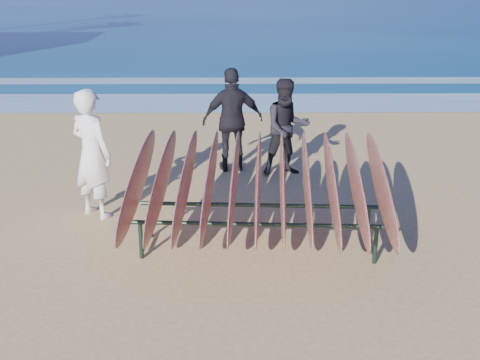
% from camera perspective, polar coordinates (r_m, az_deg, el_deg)
% --- Properties ---
extents(ground, '(120.00, 120.00, 0.00)m').
position_cam_1_polar(ground, '(7.36, 0.07, -9.07)').
color(ground, tan).
rests_on(ground, ground).
extents(ocean, '(160.00, 160.00, 0.00)m').
position_cam_1_polar(ocean, '(61.58, -0.54, 16.07)').
color(ocean, navy).
rests_on(ocean, ground).
extents(foam_near, '(160.00, 160.00, 0.00)m').
position_cam_1_polar(foam_near, '(16.84, -0.33, 7.35)').
color(foam_near, white).
rests_on(foam_near, ground).
extents(foam_far, '(160.00, 160.00, 0.00)m').
position_cam_1_polar(foam_far, '(20.28, -0.38, 9.40)').
color(foam_far, white).
rests_on(foam_far, ground).
extents(surfboard_rack, '(3.32, 2.90, 1.50)m').
position_cam_1_polar(surfboard_rack, '(7.66, 1.74, -0.40)').
color(surfboard_rack, '#1C2E24').
rests_on(surfboard_rack, ground).
extents(person_white, '(0.84, 0.78, 1.92)m').
position_cam_1_polar(person_white, '(9.04, -13.88, 2.42)').
color(person_white, white).
rests_on(person_white, ground).
extents(person_dark_a, '(0.96, 0.81, 1.73)m').
position_cam_1_polar(person_dark_a, '(10.71, 4.45, 5.00)').
color(person_dark_a, black).
rests_on(person_dark_a, ground).
extents(person_dark_b, '(1.17, 0.68, 1.88)m').
position_cam_1_polar(person_dark_b, '(10.88, -0.69, 5.70)').
color(person_dark_b, black).
rests_on(person_dark_b, ground).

